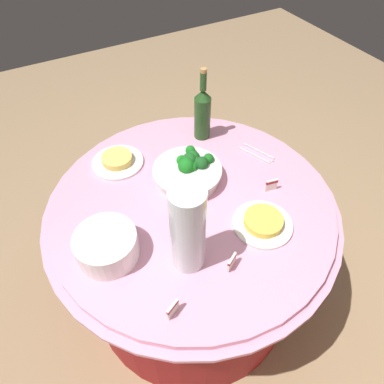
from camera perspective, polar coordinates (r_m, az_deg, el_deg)
ground_plane at (r=1.96m, az=0.00°, el=-15.70°), size 6.00×6.00×0.00m
buffet_table at (r=1.63m, az=0.00°, el=-9.82°), size 1.16×1.16×0.74m
broccoli_bowl at (r=1.39m, az=-0.61°, el=3.58°), size 0.28×0.28×0.11m
plate_stack at (r=1.19m, az=-13.96°, el=-8.66°), size 0.21×0.21×0.10m
wine_bottle at (r=1.56m, az=1.75°, el=13.05°), size 0.07×0.07×0.34m
decorative_fruit_vase at (r=1.06m, az=-0.70°, el=-7.01°), size 0.11×0.11×0.34m
serving_tongs at (r=1.56m, az=10.87°, el=6.29°), size 0.10×0.16×0.01m
food_plate_fried_egg at (r=1.28m, az=11.67°, el=-4.97°), size 0.22×0.22×0.04m
food_plate_noodles at (r=1.51m, az=-12.27°, el=5.10°), size 0.22×0.22×0.04m
label_placard_front at (r=1.39m, az=13.05°, el=1.20°), size 0.05×0.02×0.05m
label_placard_mid at (r=1.15m, az=6.61°, el=-11.41°), size 0.05×0.03×0.05m
label_placard_rear at (r=1.07m, az=-3.24°, el=-18.81°), size 0.05×0.03×0.05m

